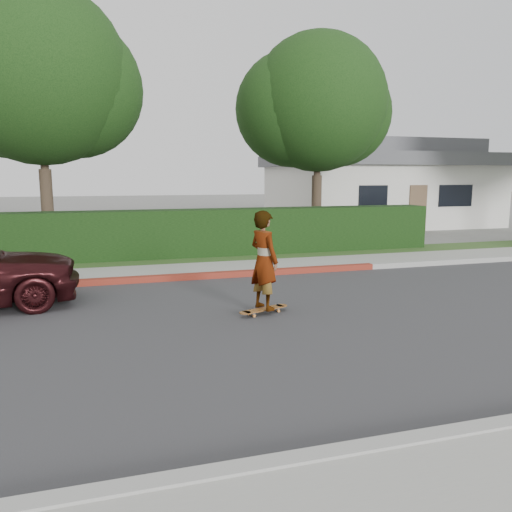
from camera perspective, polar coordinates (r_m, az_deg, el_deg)
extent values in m
plane|color=slate|center=(9.96, 19.59, -5.90)|extent=(120.00, 120.00, 0.00)
cube|color=#2D2D30|center=(9.96, 19.59, -5.87)|extent=(60.00, 8.00, 0.01)
cube|color=#9E9E99|center=(13.38, 9.26, -1.41)|extent=(60.00, 0.20, 0.15)
cube|color=maroon|center=(12.10, -12.62, -2.61)|extent=(12.00, 0.21, 0.15)
cube|color=gray|center=(14.19, 7.68, -0.84)|extent=(60.00, 1.60, 0.12)
cube|color=#2D4C1E|center=(15.64, 5.27, 0.09)|extent=(60.00, 1.60, 0.10)
cube|color=black|center=(15.28, -6.05, 2.52)|extent=(15.00, 1.00, 1.50)
cylinder|color=#33261C|center=(16.36, -22.69, 4.41)|extent=(0.36, 0.36, 2.70)
cylinder|color=#33261C|center=(16.35, -23.13, 11.49)|extent=(0.24, 0.24, 2.25)
sphere|color=black|center=(16.58, -23.59, 18.48)|extent=(5.20, 5.20, 5.20)
sphere|color=black|center=(17.04, -26.18, 17.36)|extent=(4.42, 4.42, 4.42)
sphere|color=black|center=(16.76, -20.20, 17.53)|extent=(4.16, 4.16, 4.16)
cylinder|color=#33261C|center=(18.28, 6.91, 5.18)|extent=(0.36, 0.36, 2.52)
cylinder|color=#33261C|center=(18.25, 7.02, 11.11)|extent=(0.24, 0.24, 2.10)
sphere|color=black|center=(18.42, 7.14, 16.99)|extent=(4.80, 4.80, 4.80)
sphere|color=black|center=(18.46, 4.24, 16.39)|extent=(4.08, 4.08, 4.08)
sphere|color=black|center=(19.02, 9.32, 15.78)|extent=(3.84, 3.84, 3.84)
cube|color=beige|center=(27.45, 13.62, 6.78)|extent=(10.00, 8.00, 3.00)
cube|color=#4C4C51|center=(27.45, 13.76, 10.53)|extent=(10.60, 8.60, 0.60)
cube|color=#4C4C51|center=(27.47, 13.81, 11.78)|extent=(8.40, 6.40, 0.80)
cube|color=black|center=(22.72, 13.24, 6.61)|extent=(1.40, 0.06, 1.00)
cube|color=black|center=(25.13, 21.84, 6.42)|extent=(1.80, 0.06, 1.00)
cube|color=brown|center=(23.97, 17.99, 5.21)|extent=(0.90, 0.06, 2.10)
cylinder|color=#CC7B38|center=(8.92, -0.22, -6.84)|extent=(0.06, 0.05, 0.06)
cylinder|color=#CC7B38|center=(9.04, -0.81, -6.62)|extent=(0.06, 0.05, 0.06)
cylinder|color=#CC7B38|center=(9.25, 2.58, -6.27)|extent=(0.06, 0.05, 0.06)
cylinder|color=#CC7B38|center=(9.36, 1.97, -6.07)|extent=(0.06, 0.05, 0.06)
cube|color=silver|center=(8.97, -0.52, -6.49)|extent=(0.10, 0.17, 0.02)
cube|color=silver|center=(9.29, 2.27, -5.94)|extent=(0.10, 0.17, 0.02)
cube|color=brown|center=(9.12, 0.90, -6.08)|extent=(0.85, 0.48, 0.02)
cylinder|color=brown|center=(8.89, -1.25, -6.50)|extent=(0.26, 0.26, 0.02)
cylinder|color=brown|center=(9.37, 2.94, -5.68)|extent=(0.26, 0.26, 0.02)
imported|color=white|center=(8.93, 0.92, -0.49)|extent=(0.65, 0.77, 1.79)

